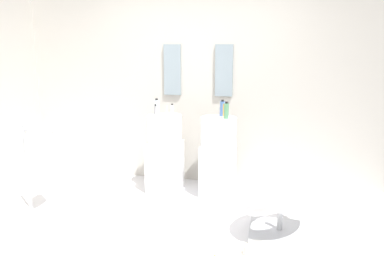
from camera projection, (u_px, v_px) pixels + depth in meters
ground_plane at (164, 239)px, 3.60m from camera, size 4.80×3.60×0.04m
rear_partition at (199, 83)px, 4.90m from camera, size 4.80×0.10×2.60m
pedestal_sink_left at (165, 152)px, 4.69m from camera, size 0.42×0.42×1.05m
pedestal_sink_right at (218, 155)px, 4.55m from camera, size 0.42×0.42×1.05m
vanity_mirror_left at (172, 70)px, 4.86m from camera, size 0.22×0.03×0.64m
vanity_mirror_right at (224, 71)px, 4.72m from camera, size 0.22×0.03×0.64m
lounge_chair at (281, 201)px, 3.56m from camera, size 1.07×1.07×0.65m
towel_rack at (38, 155)px, 4.05m from camera, size 0.37×0.22×0.95m
coffee_mug at (248, 251)px, 3.26m from camera, size 0.08×0.08×0.08m
soap_bottle_white at (172, 109)px, 4.71m from camera, size 0.04×0.04×0.12m
soap_bottle_amber at (223, 110)px, 4.52m from camera, size 0.06×0.06×0.17m
soap_bottle_grey at (156, 110)px, 4.63m from camera, size 0.04×0.04×0.13m
soap_bottle_green at (226, 111)px, 4.36m from camera, size 0.06×0.06×0.20m
soap_bottle_clear at (157, 107)px, 4.65m from camera, size 0.06×0.06×0.19m
soap_bottle_blue at (222, 109)px, 4.51m from camera, size 0.06×0.06×0.20m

